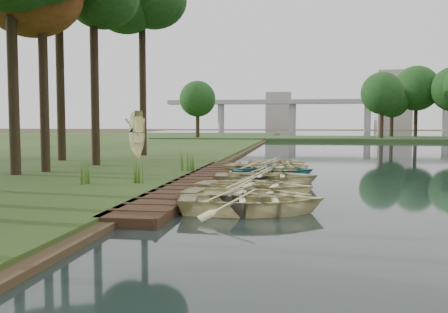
# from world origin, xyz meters

# --- Properties ---
(ground) EXTENTS (300.00, 300.00, 0.00)m
(ground) POSITION_xyz_m (0.00, 0.00, 0.00)
(ground) COLOR #3D2F1D
(boardwalk) EXTENTS (1.60, 16.00, 0.30)m
(boardwalk) POSITION_xyz_m (-1.60, 0.00, 0.15)
(boardwalk) COLOR #321F13
(boardwalk) RESTS_ON ground
(peninsula) EXTENTS (50.00, 14.00, 0.45)m
(peninsula) POSITION_xyz_m (8.00, 50.00, 0.23)
(peninsula) COLOR #2E4A20
(peninsula) RESTS_ON ground
(far_trees) EXTENTS (45.60, 5.60, 8.80)m
(far_trees) POSITION_xyz_m (4.67, 50.00, 6.43)
(far_trees) COLOR black
(far_trees) RESTS_ON peninsula
(bridge) EXTENTS (95.90, 4.00, 8.60)m
(bridge) POSITION_xyz_m (12.31, 120.00, 7.08)
(bridge) COLOR #A5A5A0
(bridge) RESTS_ON ground
(building_a) EXTENTS (10.00, 8.00, 18.00)m
(building_a) POSITION_xyz_m (30.00, 140.00, 9.00)
(building_a) COLOR #A5A5A0
(building_a) RESTS_ON ground
(building_b) EXTENTS (8.00, 8.00, 12.00)m
(building_b) POSITION_xyz_m (-5.00, 145.00, 6.00)
(building_b) COLOR #A5A5A0
(building_b) RESTS_ON ground
(rowboat_0) EXTENTS (4.34, 3.38, 0.82)m
(rowboat_0) POSITION_xyz_m (1.12, -5.58, 0.46)
(rowboat_0) COLOR beige
(rowboat_0) RESTS_ON water
(rowboat_1) EXTENTS (4.14, 3.16, 0.80)m
(rowboat_1) POSITION_xyz_m (0.84, -4.41, 0.45)
(rowboat_1) COLOR beige
(rowboat_1) RESTS_ON water
(rowboat_2) EXTENTS (4.28, 3.32, 0.82)m
(rowboat_2) POSITION_xyz_m (0.90, -2.53, 0.46)
(rowboat_2) COLOR beige
(rowboat_2) RESTS_ON water
(rowboat_3) EXTENTS (3.58, 2.73, 0.69)m
(rowboat_3) POSITION_xyz_m (0.82, -1.45, 0.40)
(rowboat_3) COLOR beige
(rowboat_3) RESTS_ON water
(rowboat_4) EXTENTS (4.20, 3.16, 0.83)m
(rowboat_4) POSITION_xyz_m (1.10, 0.27, 0.46)
(rowboat_4) COLOR beige
(rowboat_4) RESTS_ON water
(rowboat_5) EXTENTS (3.40, 2.51, 0.68)m
(rowboat_5) POSITION_xyz_m (1.21, 1.51, 0.39)
(rowboat_5) COLOR beige
(rowboat_5) RESTS_ON water
(rowboat_6) EXTENTS (4.18, 3.44, 0.75)m
(rowboat_6) POSITION_xyz_m (1.22, 2.97, 0.43)
(rowboat_6) COLOR teal
(rowboat_6) RESTS_ON water
(rowboat_7) EXTENTS (4.65, 3.86, 0.83)m
(rowboat_7) POSITION_xyz_m (0.76, 4.25, 0.47)
(rowboat_7) COLOR beige
(rowboat_7) RESTS_ON water
(rowboat_8) EXTENTS (3.54, 2.80, 0.66)m
(rowboat_8) POSITION_xyz_m (1.27, 6.25, 0.38)
(rowboat_8) COLOR beige
(rowboat_8) RESTS_ON water
(rowboat_9) EXTENTS (3.55, 2.99, 0.63)m
(rowboat_9) POSITION_xyz_m (1.17, 7.52, 0.36)
(rowboat_9) COLOR beige
(rowboat_9) RESTS_ON water
(rowboat_10) EXTENTS (3.46, 2.73, 0.65)m
(rowboat_10) POSITION_xyz_m (1.16, 8.83, 0.37)
(rowboat_10) COLOR beige
(rowboat_10) RESTS_ON water
(stored_rowboat) EXTENTS (3.30, 2.70, 0.60)m
(stored_rowboat) POSITION_xyz_m (-7.19, 9.60, 0.60)
(stored_rowboat) COLOR beige
(stored_rowboat) RESTS_ON bank
(tree_6) EXTENTS (4.27, 4.27, 12.12)m
(tree_6) POSITION_xyz_m (-7.93, 12.95, 10.45)
(tree_6) COLOR black
(tree_6) RESTS_ON bank
(reeds_0) EXTENTS (0.60, 0.60, 0.93)m
(reeds_0) POSITION_xyz_m (-5.13, -2.23, 0.76)
(reeds_0) COLOR #3F661E
(reeds_0) RESTS_ON bank
(reeds_1) EXTENTS (0.60, 0.60, 0.90)m
(reeds_1) POSITION_xyz_m (-3.53, -1.46, 0.75)
(reeds_1) COLOR #3F661E
(reeds_1) RESTS_ON bank
(reeds_2) EXTENTS (0.60, 0.60, 0.93)m
(reeds_2) POSITION_xyz_m (-2.78, 3.22, 0.76)
(reeds_2) COLOR #3F661E
(reeds_2) RESTS_ON bank
(reeds_3) EXTENTS (0.60, 0.60, 0.88)m
(reeds_3) POSITION_xyz_m (-2.60, 3.37, 0.74)
(reeds_3) COLOR #3F661E
(reeds_3) RESTS_ON bank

